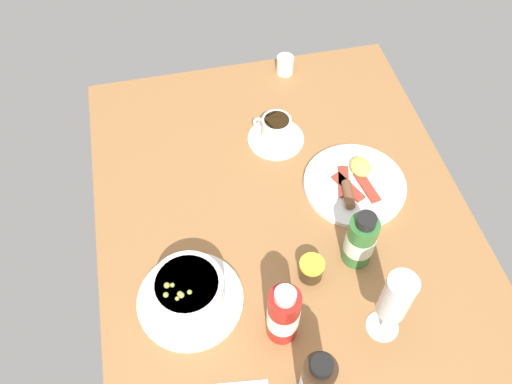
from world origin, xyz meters
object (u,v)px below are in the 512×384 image
sauce_bottle_brown (317,381)px  sauce_bottle_red (283,314)px  jam_jar (311,269)px  sauce_bottle_green (360,240)px  creamer_jug (285,65)px  wine_glass (396,299)px  coffee_cup (276,131)px  porridge_bowl (189,293)px  breakfast_plate (355,184)px

sauce_bottle_brown → sauce_bottle_red: bearing=-168.1°
sauce_bottle_brown → sauce_bottle_red: (-12.97, -2.73, 0.18)cm
jam_jar → sauce_bottle_green: size_ratio=0.34×
creamer_jug → sauce_bottle_brown: (85.70, -16.40, 4.76)cm
wine_glass → coffee_cup: bearing=-170.4°
sauce_bottle_green → sauce_bottle_brown: bearing=-33.3°
sauce_bottle_green → creamer_jug: bearing=-179.6°
porridge_bowl → sauce_bottle_green: (-2.63, 36.18, 2.79)cm
sauce_bottle_green → sauce_bottle_brown: sauce_bottle_brown is taller
porridge_bowl → sauce_bottle_green: 36.38cm
creamer_jug → jam_jar: bearing=-9.4°
creamer_jug → wine_glass: wine_glass is taller
jam_jar → sauce_bottle_green: bearing=101.5°
creamer_jug → sauce_bottle_red: size_ratio=0.34×
coffee_cup → sauce_bottle_brown: sauce_bottle_brown is taller
coffee_cup → wine_glass: 54.32cm
wine_glass → sauce_bottle_green: bearing=-179.8°
breakfast_plate → wine_glass: bearing=-9.6°
sauce_bottle_red → wine_glass: bearing=79.4°
porridge_bowl → sauce_bottle_brown: (22.89, 19.41, 3.41)cm
sauce_bottle_brown → breakfast_plate: bearing=152.6°
sauce_bottle_brown → breakfast_plate: size_ratio=0.68×
porridge_bowl → jam_jar: 25.50cm
creamer_jug → sauce_bottle_green: (60.18, 0.37, 4.13)cm
wine_glass → breakfast_plate: bearing=170.4°
sauce_bottle_red → breakfast_plate: sauce_bottle_red is taller
coffee_cup → creamer_jug: 25.17cm
porridge_bowl → breakfast_plate: porridge_bowl is taller
coffee_cup → jam_jar: coffee_cup is taller
sauce_bottle_brown → breakfast_plate: sauce_bottle_brown is taller
creamer_jug → breakfast_plate: (42.08, 6.21, -1.73)cm
creamer_jug → sauce_bottle_brown: size_ratio=0.35×
jam_jar → coffee_cup: bearing=177.2°
wine_glass → jam_jar: bearing=-142.5°
coffee_cup → jam_jar: (38.66, -1.88, -0.40)cm
coffee_cup → breakfast_plate: coffee_cup is taller
porridge_bowl → sauce_bottle_green: bearing=94.2°
jam_jar → sauce_bottle_brown: size_ratio=0.32×
porridge_bowl → creamer_jug: size_ratio=3.78×
sauce_bottle_green → breakfast_plate: sauce_bottle_green is taller
wine_glass → jam_jar: 20.45cm
wine_glass → breakfast_plate: (-34.29, 5.80, -11.97)cm
porridge_bowl → creamer_jug: 72.31cm
creamer_jug → jam_jar: creamer_jug is taller
sauce_bottle_green → sauce_bottle_brown: 30.54cm
coffee_cup → sauce_bottle_brown: size_ratio=0.86×
coffee_cup → sauce_bottle_green: (36.48, 8.84, 3.79)cm
sauce_bottle_red → sauce_bottle_green: bearing=122.8°
creamer_jug → sauce_bottle_green: bearing=0.4°
porridge_bowl → sauce_bottle_green: sauce_bottle_green is taller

